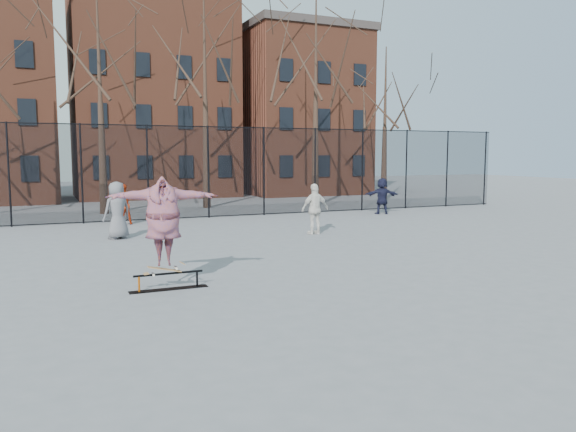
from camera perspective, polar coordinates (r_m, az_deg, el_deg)
name	(u,v)px	position (r m, az deg, el deg)	size (l,w,h in m)	color
ground	(319,281)	(12.44, 3.19, -6.61)	(100.00, 100.00, 0.00)	slate
skate_rail	(169,283)	(11.90, -12.02, -6.65)	(1.62, 0.25, 0.36)	black
skateboard	(164,271)	(11.83, -12.44, -5.45)	(0.74, 0.18, 0.09)	olive
skater	(163,225)	(11.67, -12.55, -0.85)	(2.24, 0.61, 1.82)	#503A92
bystander_grey	(117,210)	(19.19, -16.97, 0.55)	(0.92, 0.60, 1.89)	#5E5D61
bystander_red	(122,204)	(23.06, -16.49, 1.13)	(0.78, 0.61, 1.60)	#BC3210
bystander_white	(315,209)	(19.47, 2.76, 0.72)	(1.03, 0.43, 1.77)	silver
bystander_navy	(382,196)	(26.47, 9.53, 2.03)	(1.56, 0.50, 1.68)	black
fence	(181,171)	(24.43, -10.85, 4.50)	(34.03, 0.07, 4.00)	black
tree_row	(154,59)	(28.80, -13.48, 15.28)	(33.66, 7.46, 10.67)	black
rowhouses	(144,102)	(37.46, -14.45, 11.15)	(29.00, 7.00, 13.00)	brown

